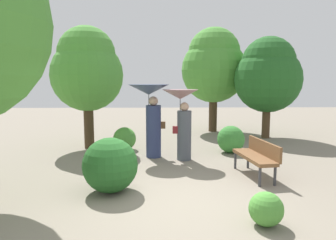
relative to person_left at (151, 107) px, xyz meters
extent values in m
plane|color=gray|center=(0.50, -3.39, -1.46)|extent=(40.00, 40.00, 0.00)
cylinder|color=navy|center=(0.07, 0.01, -0.71)|extent=(0.43, 0.43, 1.51)
sphere|color=tan|center=(0.07, 0.01, 0.17)|extent=(0.27, 0.27, 0.27)
cylinder|color=#333338|center=(-0.06, -0.01, -0.06)|extent=(0.02, 0.02, 0.82)
cone|color=#38476B|center=(-0.06, -0.01, 0.50)|extent=(1.17, 1.17, 0.29)
cube|color=brown|center=(0.35, 0.03, -0.53)|extent=(0.14, 0.10, 0.20)
cylinder|color=#474C56|center=(0.93, -0.33, -0.77)|extent=(0.39, 0.39, 1.38)
sphere|color=tan|center=(0.93, -0.33, 0.03)|extent=(0.25, 0.25, 0.25)
cylinder|color=#333338|center=(0.82, -0.34, -0.16)|extent=(0.02, 0.02, 0.80)
cone|color=gray|center=(0.82, -0.34, 0.37)|extent=(1.00, 1.00, 0.26)
cube|color=maroon|center=(0.68, -0.36, -0.61)|extent=(0.14, 0.10, 0.20)
cylinder|color=#38383D|center=(2.16, -1.25, -1.24)|extent=(0.06, 0.06, 0.44)
cylinder|color=#38383D|center=(2.49, -1.20, -1.24)|extent=(0.06, 0.06, 0.44)
cylinder|color=#38383D|center=(2.35, -2.58, -1.24)|extent=(0.06, 0.06, 0.44)
cylinder|color=#38383D|center=(2.68, -2.53, -1.24)|extent=(0.06, 0.06, 0.44)
cube|color=brown|center=(2.42, -1.89, -1.00)|extent=(0.65, 1.55, 0.08)
cube|color=brown|center=(2.66, -1.86, -0.81)|extent=(0.27, 1.49, 0.35)
cylinder|color=#42301E|center=(2.57, 4.53, 0.31)|extent=(0.35, 0.35, 3.54)
sphere|color=#4C9338|center=(2.57, 4.53, 1.19)|extent=(2.77, 2.77, 2.77)
sphere|color=#4C9338|center=(2.57, 4.53, 1.90)|extent=(2.22, 2.22, 2.22)
cylinder|color=#42301E|center=(-2.08, 1.30, 0.13)|extent=(0.32, 0.32, 3.18)
sphere|color=#4C9338|center=(-2.08, 1.30, 0.92)|extent=(2.32, 2.32, 2.32)
sphere|color=#4C9338|center=(-2.08, 1.30, 1.56)|extent=(1.86, 1.86, 1.86)
cylinder|color=#4C3823|center=(4.37, 2.92, 0.05)|extent=(0.30, 0.30, 3.01)
sphere|color=#235B23|center=(4.37, 2.92, 0.80)|extent=(2.52, 2.52, 2.52)
sphere|color=#235B23|center=(4.37, 2.92, 1.40)|extent=(2.02, 2.02, 2.02)
sphere|color=#235B23|center=(-0.72, -2.81, -0.91)|extent=(1.09, 1.09, 1.09)
sphere|color=#387F33|center=(2.44, 0.47, -1.04)|extent=(0.84, 0.84, 0.84)
sphere|color=#4C9338|center=(-0.88, 0.95, -1.09)|extent=(0.73, 0.73, 0.73)
sphere|color=#4C9338|center=(1.88, -4.30, -1.20)|extent=(0.53, 0.53, 0.53)
camera|label=1|loc=(0.27, -8.70, 0.74)|focal=32.64mm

